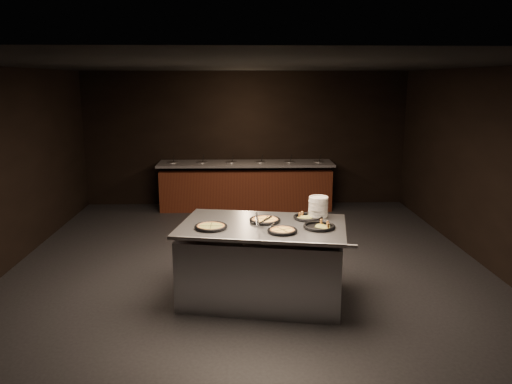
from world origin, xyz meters
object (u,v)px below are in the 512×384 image
serving_counter (262,263)px  pan_cheese_whole (265,220)px  plate_stack (318,207)px  pan_veggie_whole (211,227)px

serving_counter → pan_cheese_whole: (0.04, 0.13, 0.53)m
plate_stack → pan_veggie_whole: (-1.37, -0.46, -0.11)m
serving_counter → pan_veggie_whole: pan_veggie_whole is taller
pan_veggie_whole → pan_cheese_whole: 0.72m
pan_veggie_whole → pan_cheese_whole: size_ratio=1.01×
serving_counter → plate_stack: bearing=34.3°
serving_counter → plate_stack: size_ratio=8.36×
plate_stack → pan_cheese_whole: plate_stack is taller
pan_veggie_whole → plate_stack: bearing=18.7°
pan_veggie_whole → serving_counter: bearing=12.1°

